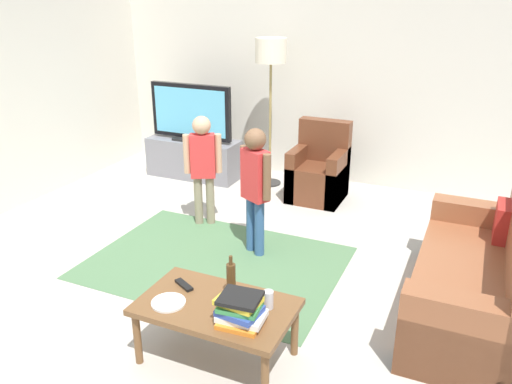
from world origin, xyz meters
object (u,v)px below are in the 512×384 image
(couch, at_px, (485,283))
(tv_remote, at_px, (184,285))
(child_center, at_px, (255,180))
(floor_lamp, at_px, (271,59))
(bottle, at_px, (231,280))
(tv_stand, at_px, (194,158))
(armchair, at_px, (319,173))
(coffee_table, at_px, (216,311))
(tv, at_px, (191,113))
(book_stack, at_px, (240,310))
(soda_can, at_px, (268,300))
(child_near_tv, at_px, (203,161))
(plate, at_px, (168,303))

(couch, relative_size, tv_remote, 10.59)
(child_center, bearing_deg, floor_lamp, 108.65)
(floor_lamp, distance_m, bottle, 3.40)
(tv_stand, xyz_separation_m, couch, (3.55, -1.83, 0.05))
(tv_stand, height_order, armchair, armchair)
(couch, bearing_deg, coffee_table, -142.08)
(tv_stand, bearing_deg, armchair, -1.32)
(tv, distance_m, child_center, 2.24)
(floor_lamp, distance_m, child_center, 2.02)
(tv, xyz_separation_m, coffee_table, (1.98, -3.04, -0.48))
(coffee_table, bearing_deg, book_stack, -26.67)
(tv, distance_m, couch, 4.03)
(armchair, bearing_deg, tv_remote, -90.57)
(bottle, distance_m, tv_remote, 0.37)
(armchair, relative_size, floor_lamp, 0.51)
(armchair, relative_size, child_center, 0.76)
(tv, relative_size, couch, 0.61)
(tv, distance_m, coffee_table, 3.66)
(armchair, xyz_separation_m, child_center, (-0.12, -1.55, 0.42))
(soda_can, bearing_deg, coffee_table, -162.65)
(tv, xyz_separation_m, book_stack, (2.21, -3.15, -0.33))
(tv_remote, bearing_deg, floor_lamp, 130.12)
(child_near_tv, bearing_deg, bottle, -55.43)
(tv_stand, distance_m, child_center, 2.30)
(armchair, bearing_deg, soda_can, -78.55)
(soda_can, bearing_deg, tv, 128.11)
(coffee_table, bearing_deg, soda_can, 17.35)
(tv_stand, relative_size, coffee_table, 1.20)
(armchair, bearing_deg, plate, -90.16)
(armchair, height_order, plate, armchair)
(tv_stand, height_order, tv, tv)
(bottle, bearing_deg, child_center, 107.97)
(child_near_tv, height_order, plate, child_near_tv)
(soda_can, bearing_deg, bottle, 175.76)
(tv_stand, height_order, soda_can, soda_can)
(child_center, distance_m, soda_can, 1.55)
(tv, bearing_deg, plate, -61.65)
(floor_lamp, distance_m, soda_can, 3.53)
(book_stack, bearing_deg, child_near_tv, 124.90)
(child_near_tv, bearing_deg, coffee_table, -58.33)
(tv_remote, bearing_deg, tv_stand, 147.51)
(floor_lamp, relative_size, bottle, 5.97)
(bottle, relative_size, plate, 1.36)
(bottle, xyz_separation_m, plate, (-0.33, -0.24, -0.12))
(couch, bearing_deg, tv, 152.97)
(couch, xyz_separation_m, tv_remote, (-1.87, -1.12, 0.14))
(floor_lamp, relative_size, child_center, 1.50)
(child_near_tv, bearing_deg, tv_stand, 124.85)
(tv_stand, distance_m, soda_can, 3.75)
(book_stack, height_order, bottle, bottle)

